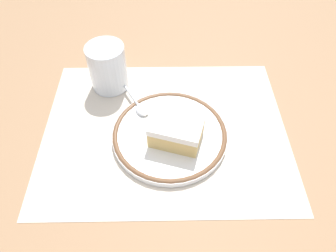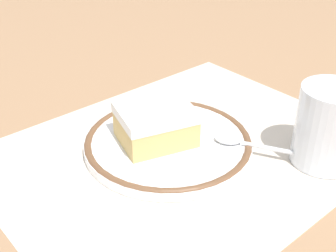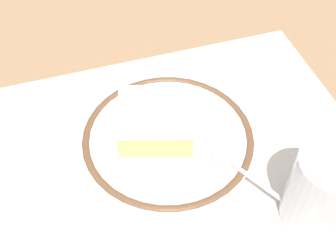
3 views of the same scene
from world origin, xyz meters
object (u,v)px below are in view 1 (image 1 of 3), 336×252
at_px(plate, 168,134).
at_px(cup, 107,70).
at_px(cake_slice, 175,129).
at_px(spoon, 135,102).

relative_size(plate, cup, 2.19).
height_order(plate, cup, cup).
xyz_separation_m(plate, cake_slice, (0.01, -0.01, 0.03)).
bearing_deg(cup, spoon, -49.12).
xyz_separation_m(plate, spoon, (-0.06, 0.07, 0.01)).
distance_m(plate, cup, 0.19).
height_order(plate, spoon, spoon).
xyz_separation_m(spoon, cup, (-0.06, 0.07, 0.03)).
distance_m(spoon, cup, 0.09).
height_order(cake_slice, spoon, cake_slice).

